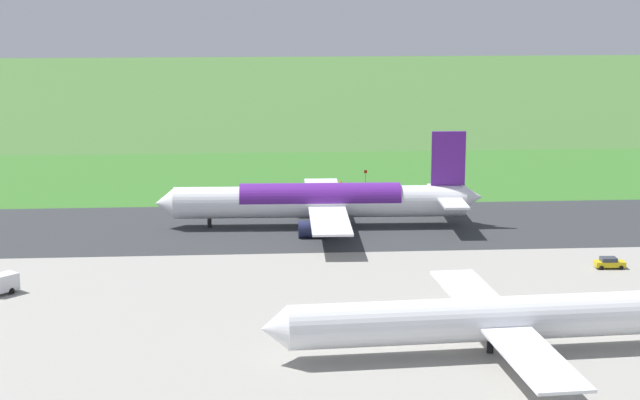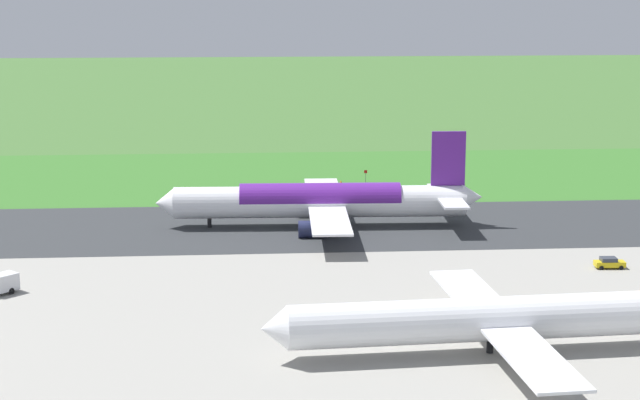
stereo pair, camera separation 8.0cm
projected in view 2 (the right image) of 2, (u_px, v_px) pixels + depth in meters
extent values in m
plane|color=#3D662D|center=(399.00, 225.00, 174.74)|extent=(800.00, 800.00, 0.00)
cube|color=#2D3033|center=(399.00, 225.00, 174.73)|extent=(600.00, 34.70, 0.06)
cube|color=gray|center=(476.00, 344.00, 117.33)|extent=(440.00, 110.00, 0.05)
cube|color=#346B27|center=(373.00, 183.00, 210.84)|extent=(600.00, 80.00, 0.04)
cylinder|color=white|center=(320.00, 202.00, 172.95)|extent=(48.14, 6.69, 5.20)
cone|color=white|center=(165.00, 203.00, 171.93)|extent=(3.15, 5.03, 4.94)
cone|color=white|center=(472.00, 197.00, 173.84)|extent=(3.64, 4.53, 4.42)
cube|color=#591E8C|center=(448.00, 158.00, 172.34)|extent=(5.61, 0.67, 9.00)
cube|color=white|center=(453.00, 203.00, 168.25)|extent=(4.28, 9.12, 0.36)
cube|color=white|center=(442.00, 190.00, 179.01)|extent=(4.28, 9.12, 0.36)
cube|color=white|center=(329.00, 219.00, 162.31)|extent=(6.68, 22.18, 0.35)
cube|color=white|center=(323.00, 191.00, 183.83)|extent=(6.68, 22.18, 0.35)
cylinder|color=#23284C|center=(312.00, 229.00, 166.14)|extent=(4.58, 2.94, 2.80)
cylinder|color=#23284C|center=(310.00, 209.00, 180.81)|extent=(4.58, 2.94, 2.80)
cylinder|color=black|center=(209.00, 217.00, 172.73)|extent=(0.70, 0.70, 3.42)
cylinder|color=black|center=(340.00, 222.00, 169.67)|extent=(0.70, 0.70, 3.42)
cylinder|color=black|center=(337.00, 211.00, 177.49)|extent=(0.70, 0.70, 3.42)
cylinder|color=#591E8C|center=(320.00, 199.00, 172.84)|extent=(26.55, 6.04, 5.23)
cylinder|color=white|center=(491.00, 319.00, 113.90)|extent=(44.78, 7.66, 4.83)
cone|color=white|center=(274.00, 328.00, 110.77)|extent=(3.07, 4.75, 4.59)
cube|color=white|center=(530.00, 354.00, 104.20)|extent=(6.86, 20.74, 0.32)
cube|color=white|center=(473.00, 295.00, 124.01)|extent=(6.86, 20.74, 0.32)
cylinder|color=black|center=(490.00, 347.00, 114.55)|extent=(0.74, 0.74, 1.49)
cube|color=silver|center=(2.00, 283.00, 136.02)|extent=(4.30, 4.32, 2.20)
cylinder|color=black|center=(11.00, 291.00, 136.06)|extent=(0.84, 0.85, 0.90)
cylinder|color=black|center=(2.00, 288.00, 137.33)|extent=(0.84, 0.85, 0.90)
cube|color=gold|center=(610.00, 264.00, 148.31)|extent=(4.27, 1.96, 0.75)
cube|color=#2D333D|center=(608.00, 259.00, 148.17)|extent=(2.26, 1.78, 0.55)
cylinder|color=black|center=(617.00, 265.00, 149.26)|extent=(0.65, 0.24, 0.64)
cylinder|color=black|center=(621.00, 268.00, 147.60)|extent=(0.65, 0.24, 0.64)
cylinder|color=black|center=(598.00, 265.00, 149.17)|extent=(0.65, 0.24, 0.64)
cylinder|color=black|center=(601.00, 268.00, 147.51)|extent=(0.65, 0.24, 0.64)
cylinder|color=slate|center=(366.00, 179.00, 209.20)|extent=(0.10, 0.10, 2.36)
cube|color=red|center=(366.00, 172.00, 208.92)|extent=(0.60, 0.04, 0.60)
cone|color=orange|center=(341.00, 181.00, 211.51)|extent=(0.40, 0.40, 0.55)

